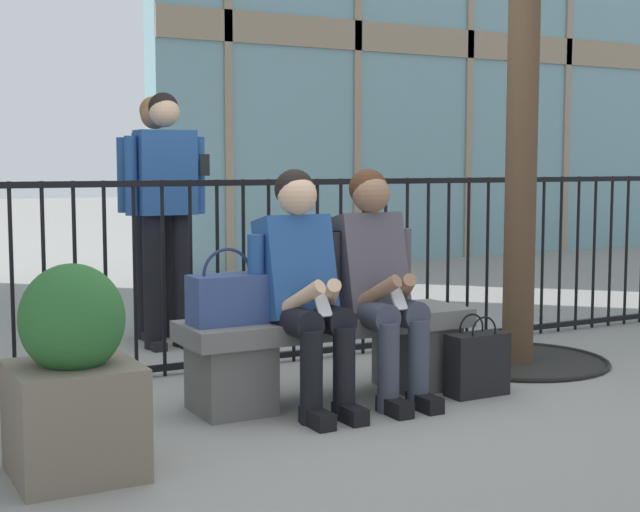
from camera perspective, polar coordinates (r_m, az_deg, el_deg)
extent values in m
plane|color=gray|center=(4.97, 0.56, -8.75)|extent=(60.00, 60.00, 0.00)
cube|color=slate|center=(4.88, 0.56, -4.19)|extent=(1.60, 0.44, 0.10)
cube|color=#605E5B|center=(4.69, -5.49, -7.45)|extent=(0.36, 0.37, 0.35)
cube|color=#605E5B|center=(5.21, 5.98, -6.10)|extent=(0.36, 0.37, 0.35)
cylinder|color=black|center=(4.57, -1.72, -3.98)|extent=(0.15, 0.40, 0.15)
cylinder|color=black|center=(4.45, -0.54, -7.48)|extent=(0.11, 0.11, 0.45)
cube|color=black|center=(4.44, -0.17, -9.96)|extent=(0.09, 0.22, 0.08)
cylinder|color=black|center=(4.65, 0.27, -3.81)|extent=(0.15, 0.40, 0.15)
cylinder|color=black|center=(4.53, 1.49, -7.23)|extent=(0.11, 0.11, 0.45)
cube|color=black|center=(4.53, 1.87, -9.66)|extent=(0.09, 0.22, 0.08)
cube|color=#234C8C|center=(4.70, -1.52, -0.76)|extent=(0.36, 0.30, 0.55)
cylinder|color=#234C8C|center=(4.60, -3.96, -0.29)|extent=(0.08, 0.08, 0.26)
cylinder|color=#DBAD89|center=(4.49, -1.15, -2.61)|extent=(0.16, 0.28, 0.20)
cylinder|color=#234C8C|center=(4.80, 0.82, -0.03)|extent=(0.08, 0.08, 0.26)
cylinder|color=#DBAD89|center=(4.56, 0.64, -2.48)|extent=(0.16, 0.28, 0.20)
cube|color=silver|center=(4.47, 0.12, -2.89)|extent=(0.07, 0.10, 0.13)
sphere|color=#DBAD89|center=(4.66, -1.42, 3.75)|extent=(0.20, 0.20, 0.20)
sphere|color=black|center=(4.68, -1.58, 4.12)|extent=(0.20, 0.20, 0.20)
cylinder|color=#383D4C|center=(4.78, 2.95, -3.56)|extent=(0.15, 0.40, 0.15)
cylinder|color=#383D4C|center=(4.66, 4.23, -6.88)|extent=(0.11, 0.11, 0.45)
cube|color=black|center=(4.66, 4.62, -9.24)|extent=(0.09, 0.22, 0.08)
cylinder|color=#383D4C|center=(4.88, 4.76, -3.39)|extent=(0.15, 0.40, 0.15)
cylinder|color=#383D4C|center=(4.76, 6.06, -6.63)|extent=(0.11, 0.11, 0.45)
cube|color=black|center=(4.75, 6.46, -8.94)|extent=(0.09, 0.22, 0.08)
cube|color=#4C4751|center=(4.91, 3.01, -0.49)|extent=(0.36, 0.30, 0.55)
cylinder|color=#4C4751|center=(4.80, 0.77, -0.03)|extent=(0.08, 0.08, 0.26)
cylinder|color=#8E664C|center=(4.70, 3.57, -2.24)|extent=(0.16, 0.28, 0.20)
cylinder|color=#4C4751|center=(5.03, 5.15, 0.21)|extent=(0.08, 0.08, 0.26)
cylinder|color=#8E664C|center=(4.79, 5.20, -2.11)|extent=(0.16, 0.28, 0.20)
cube|color=silver|center=(4.70, 4.79, -2.51)|extent=(0.07, 0.10, 0.13)
sphere|color=#8E664C|center=(4.87, 3.16, 3.82)|extent=(0.20, 0.20, 0.20)
sphere|color=#472816|center=(4.89, 2.97, 4.18)|extent=(0.20, 0.20, 0.20)
cube|color=#33477F|center=(4.59, -5.72, -2.67)|extent=(0.37, 0.20, 0.24)
torus|color=#1E2A4C|center=(4.58, -5.73, -1.09)|extent=(0.26, 0.02, 0.26)
cube|color=black|center=(5.06, 9.64, -6.59)|extent=(0.34, 0.15, 0.34)
torus|color=black|center=(4.99, 10.05, -4.58)|extent=(0.16, 0.01, 0.16)
torus|color=black|center=(5.07, 9.30, -4.40)|extent=(0.16, 0.01, 0.16)
cylinder|color=black|center=(6.68, -10.77, -1.19)|extent=(0.13, 0.13, 0.90)
cube|color=black|center=(6.70, -10.60, -4.80)|extent=(0.09, 0.22, 0.06)
cylinder|color=black|center=(6.74, -9.15, -1.10)|extent=(0.13, 0.13, 0.90)
cube|color=black|center=(6.76, -8.99, -4.67)|extent=(0.09, 0.22, 0.06)
cube|color=#234C8C|center=(6.66, -10.07, 5.10)|extent=(0.22, 0.38, 0.56)
cylinder|color=#234C8C|center=(6.59, -12.01, 4.89)|extent=(0.08, 0.08, 0.52)
cylinder|color=#234C8C|center=(6.74, -8.16, 4.97)|extent=(0.08, 0.08, 0.52)
sphere|color=#8E664C|center=(6.67, -10.13, 8.54)|extent=(0.20, 0.20, 0.20)
sphere|color=olive|center=(6.69, -10.19, 8.79)|extent=(0.20, 0.20, 0.20)
cube|color=#2D6BB7|center=(6.65, -7.83, 5.57)|extent=(0.07, 0.01, 0.14)
cylinder|color=black|center=(6.30, -10.23, -1.59)|extent=(0.13, 0.13, 0.90)
cube|color=black|center=(6.33, -10.05, -5.41)|extent=(0.09, 0.22, 0.06)
cylinder|color=black|center=(6.36, -8.52, -1.49)|extent=(0.13, 0.13, 0.90)
cube|color=black|center=(6.39, -8.34, -5.27)|extent=(0.09, 0.22, 0.06)
cube|color=#234C8C|center=(6.28, -9.48, 5.08)|extent=(0.39, 0.23, 0.56)
cylinder|color=#234C8C|center=(6.21, -11.54, 4.85)|extent=(0.08, 0.08, 0.52)
cylinder|color=#234C8C|center=(6.36, -7.47, 4.94)|extent=(0.08, 0.08, 0.52)
sphere|color=#DBAD89|center=(6.29, -9.54, 8.73)|extent=(0.20, 0.20, 0.20)
sphere|color=black|center=(6.31, -9.61, 8.99)|extent=(0.20, 0.20, 0.20)
cube|color=black|center=(6.27, -7.11, 5.57)|extent=(0.07, 0.01, 0.14)
cylinder|color=black|center=(5.24, -18.40, -1.90)|extent=(0.02, 0.02, 1.15)
cylinder|color=black|center=(5.27, -16.59, -1.80)|extent=(0.02, 0.02, 1.15)
cylinder|color=black|center=(5.31, -14.80, -1.70)|extent=(0.02, 0.02, 1.15)
cylinder|color=black|center=(5.35, -13.04, -1.60)|extent=(0.02, 0.02, 1.15)
cylinder|color=black|center=(5.39, -11.30, -1.50)|extent=(0.02, 0.02, 1.15)
cylinder|color=black|center=(5.45, -9.60, -1.41)|extent=(0.02, 0.02, 1.15)
cylinder|color=black|center=(5.50, -7.94, -1.31)|extent=(0.02, 0.02, 1.15)
cylinder|color=black|center=(5.56, -6.31, -1.21)|extent=(0.02, 0.02, 1.15)
cylinder|color=black|center=(5.63, -4.71, -1.12)|extent=(0.02, 0.02, 1.15)
cylinder|color=black|center=(5.70, -3.15, -1.02)|extent=(0.02, 0.02, 1.15)
cylinder|color=black|center=(5.77, -1.64, -0.93)|extent=(0.02, 0.02, 1.15)
cylinder|color=black|center=(5.85, -0.16, -0.84)|extent=(0.02, 0.02, 1.15)
cylinder|color=black|center=(5.93, 1.28, -0.75)|extent=(0.02, 0.02, 1.15)
cylinder|color=black|center=(6.02, 2.68, -0.66)|extent=(0.02, 0.02, 1.15)
cylinder|color=black|center=(6.11, 4.04, -0.58)|extent=(0.02, 0.02, 1.15)
cylinder|color=black|center=(6.20, 5.36, -0.50)|extent=(0.02, 0.02, 1.15)
cylinder|color=black|center=(6.29, 6.64, -0.42)|extent=(0.02, 0.02, 1.15)
cylinder|color=black|center=(6.39, 7.88, -0.34)|extent=(0.02, 0.02, 1.15)
cylinder|color=black|center=(6.49, 9.08, -0.26)|extent=(0.02, 0.02, 1.15)
cylinder|color=black|center=(6.60, 10.24, -0.19)|extent=(0.02, 0.02, 1.15)
cylinder|color=black|center=(6.71, 11.37, -0.12)|extent=(0.02, 0.02, 1.15)
cylinder|color=black|center=(6.81, 12.46, -0.05)|extent=(0.02, 0.02, 1.15)
cylinder|color=black|center=(6.93, 13.52, 0.02)|extent=(0.02, 0.02, 1.15)
cylinder|color=black|center=(7.04, 14.55, 0.08)|extent=(0.02, 0.02, 1.15)
cylinder|color=black|center=(7.16, 15.54, 0.15)|extent=(0.02, 0.02, 1.15)
cylinder|color=black|center=(7.27, 16.50, 0.21)|extent=(0.02, 0.02, 1.15)
cylinder|color=black|center=(7.40, 17.42, 0.27)|extent=(0.02, 0.02, 1.15)
cylinder|color=black|center=(7.52, 18.32, 0.32)|extent=(0.02, 0.02, 1.15)
cube|color=black|center=(5.75, -3.89, -6.25)|extent=(9.31, 0.04, 0.04)
cube|color=black|center=(5.63, -3.97, 4.53)|extent=(9.31, 0.04, 0.04)
cylinder|color=black|center=(5.97, 12.02, -6.35)|extent=(1.10, 1.10, 0.01)
torus|color=black|center=(5.97, 12.02, -6.29)|extent=(1.13, 1.13, 0.03)
cylinder|color=#4C3826|center=(5.86, 12.36, 10.08)|extent=(0.19, 0.19, 3.40)
cube|color=#726656|center=(3.86, -14.84, -9.72)|extent=(0.49, 0.49, 0.45)
ellipsoid|color=#28602B|center=(3.77, -15.00, -3.77)|extent=(0.41, 0.41, 0.44)
cube|color=gray|center=(12.60, 9.22, 12.74)|extent=(8.57, 0.04, 0.36)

